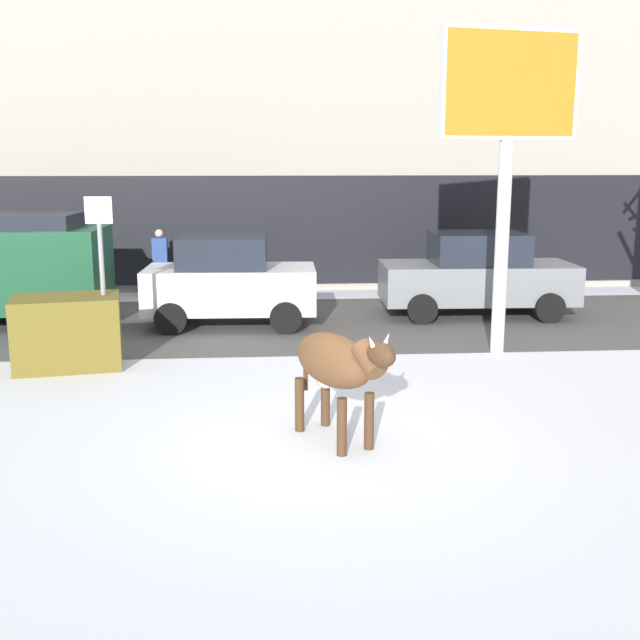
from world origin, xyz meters
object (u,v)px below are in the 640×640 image
(billboard, at_px, (509,105))
(car_grey_sedan, at_px, (477,275))
(cow_brown, at_px, (337,364))
(street_sign, at_px, (102,267))
(pedestrian_near_billboard, at_px, (160,264))
(dumpster, at_px, (68,332))
(car_white_hatchback, at_px, (229,281))

(billboard, relative_size, car_grey_sedan, 1.31)
(cow_brown, relative_size, car_grey_sedan, 0.44)
(cow_brown, bearing_deg, car_grey_sedan, 63.08)
(car_grey_sedan, bearing_deg, cow_brown, -116.92)
(billboard, xyz_separation_m, street_sign, (-6.86, -0.35, -2.64))
(billboard, bearing_deg, cow_brown, -128.03)
(cow_brown, xyz_separation_m, street_sign, (-3.53, 3.90, 0.68))
(billboard, bearing_deg, car_grey_sedan, 80.98)
(pedestrian_near_billboard, bearing_deg, billboard, -41.26)
(dumpster, xyz_separation_m, street_sign, (0.59, 0.13, 1.07))
(billboard, height_order, car_grey_sedan, billboard)
(car_grey_sedan, distance_m, pedestrian_near_billboard, 7.70)
(car_grey_sedan, relative_size, dumpster, 2.50)
(dumpster, bearing_deg, car_grey_sedan, 25.55)
(car_grey_sedan, xyz_separation_m, pedestrian_near_billboard, (-7.26, 2.56, -0.03))
(cow_brown, distance_m, billboard, 6.33)
(cow_brown, bearing_deg, pedestrian_near_billboard, 108.54)
(car_grey_sedan, xyz_separation_m, street_sign, (-7.39, -3.69, 0.76))
(billboard, relative_size, street_sign, 1.97)
(street_sign, bearing_deg, pedestrian_near_billboard, 88.82)
(dumpster, relative_size, street_sign, 0.60)
(cow_brown, distance_m, pedestrian_near_billboard, 10.71)
(car_white_hatchback, relative_size, street_sign, 1.26)
(billboard, xyz_separation_m, pedestrian_near_billboard, (-6.73, 5.90, -3.43))
(car_grey_sedan, bearing_deg, street_sign, -153.47)
(car_grey_sedan, relative_size, pedestrian_near_billboard, 2.46)
(pedestrian_near_billboard, height_order, dumpster, pedestrian_near_billboard)
(pedestrian_near_billboard, distance_m, street_sign, 6.30)
(cow_brown, height_order, dumpster, cow_brown)
(car_white_hatchback, bearing_deg, street_sign, -122.77)
(cow_brown, xyz_separation_m, dumpster, (-4.13, 3.77, -0.39))
(dumpster, bearing_deg, car_white_hatchback, 51.15)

